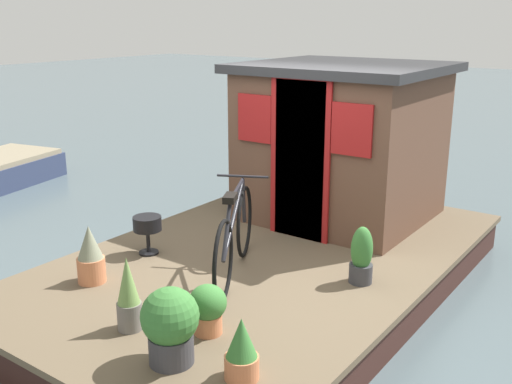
{
  "coord_description": "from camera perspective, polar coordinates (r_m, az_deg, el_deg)",
  "views": [
    {
      "loc": [
        -4.66,
        -3.21,
        2.7
      ],
      "look_at": [
        -0.2,
        0.0,
        1.09
      ],
      "focal_mm": 41.91,
      "sensor_mm": 36.0,
      "label": 1
    }
  ],
  "objects": [
    {
      "name": "potted_plant_ivy",
      "position": [
        4.59,
        -4.63,
        -10.93
      ],
      "size": [
        0.29,
        0.29,
        0.39
      ],
      "color": "#C6754C",
      "rests_on": "houseboat_deck"
    },
    {
      "name": "bicycle",
      "position": [
        5.46,
        -2.05,
        -4.21
      ],
      "size": [
        1.56,
        0.83,
        0.86
      ],
      "color": "black",
      "rests_on": "houseboat_deck"
    },
    {
      "name": "potted_plant_succulent",
      "position": [
        4.06,
        -1.38,
        -14.86
      ],
      "size": [
        0.23,
        0.23,
        0.44
      ],
      "color": "#C6754C",
      "rests_on": "houseboat_deck"
    },
    {
      "name": "potted_plant_rosemary",
      "position": [
        4.22,
        -8.19,
        -12.36
      ],
      "size": [
        0.41,
        0.41,
        0.56
      ],
      "color": "#38383D",
      "rests_on": "houseboat_deck"
    },
    {
      "name": "charcoal_grill",
      "position": [
        6.1,
        -10.33,
        -3.2
      ],
      "size": [
        0.29,
        0.29,
        0.39
      ],
      "color": "black",
      "rests_on": "houseboat_deck"
    },
    {
      "name": "potted_plant_fern",
      "position": [
        5.46,
        10.03,
        -6.13
      ],
      "size": [
        0.21,
        0.21,
        0.53
      ],
      "color": "#38383D",
      "rests_on": "houseboat_deck"
    },
    {
      "name": "houseboat_deck",
      "position": [
        6.19,
        1.09,
        -7.55
      ],
      "size": [
        5.26,
        3.24,
        0.39
      ],
      "color": "brown",
      "rests_on": "ground_plane"
    },
    {
      "name": "potted_plant_lavender",
      "position": [
        4.7,
        -12.08,
        -9.62
      ],
      "size": [
        0.19,
        0.19,
        0.59
      ],
      "color": "slate",
      "rests_on": "houseboat_deck"
    },
    {
      "name": "ground_plane",
      "position": [
        6.27,
        1.08,
        -9.19
      ],
      "size": [
        60.0,
        60.0,
        0.0
      ],
      "primitive_type": "plane",
      "color": "#4C5B60"
    },
    {
      "name": "potted_plant_geranium",
      "position": [
        5.59,
        -15.53,
        -5.87
      ],
      "size": [
        0.25,
        0.25,
        0.54
      ],
      "color": "#C6754C",
      "rests_on": "houseboat_deck"
    },
    {
      "name": "houseboat_cabin",
      "position": [
        7.1,
        8.15,
        4.85
      ],
      "size": [
        2.03,
        2.16,
        1.81
      ],
      "color": "brown",
      "rests_on": "houseboat_deck"
    }
  ]
}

